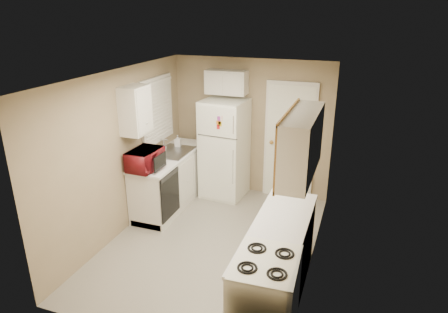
% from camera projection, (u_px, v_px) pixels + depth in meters
% --- Properties ---
extents(floor, '(3.80, 3.80, 0.00)m').
position_uv_depth(floor, '(212.00, 242.00, 5.76)').
color(floor, '#ABA598').
rests_on(floor, ground).
extents(ceiling, '(3.80, 3.80, 0.00)m').
position_uv_depth(ceiling, '(210.00, 75.00, 4.91)').
color(ceiling, white).
rests_on(ceiling, floor).
extents(wall_left, '(3.80, 3.80, 0.00)m').
position_uv_depth(wall_left, '(122.00, 153.00, 5.78)').
color(wall_left, tan).
rests_on(wall_left, floor).
extents(wall_right, '(3.80, 3.80, 0.00)m').
position_uv_depth(wall_right, '(318.00, 180.00, 4.89)').
color(wall_right, tan).
rests_on(wall_right, floor).
extents(wall_back, '(2.80, 2.80, 0.00)m').
position_uv_depth(wall_back, '(251.00, 128.00, 7.01)').
color(wall_back, tan).
rests_on(wall_back, floor).
extents(wall_front, '(2.80, 2.80, 0.00)m').
position_uv_depth(wall_front, '(136.00, 238.00, 3.66)').
color(wall_front, tan).
rests_on(wall_front, floor).
extents(left_counter, '(0.60, 1.80, 0.90)m').
position_uv_depth(left_counter, '(171.00, 180.00, 6.74)').
color(left_counter, silver).
rests_on(left_counter, floor).
extents(dishwasher, '(0.03, 0.58, 0.72)m').
position_uv_depth(dishwasher, '(170.00, 195.00, 6.10)').
color(dishwasher, black).
rests_on(dishwasher, floor).
extents(sink, '(0.54, 0.74, 0.16)m').
position_uv_depth(sink, '(174.00, 154.00, 6.73)').
color(sink, gray).
rests_on(sink, left_counter).
extents(microwave, '(0.57, 0.33, 0.37)m').
position_uv_depth(microwave, '(145.00, 160.00, 5.95)').
color(microwave, maroon).
rests_on(microwave, left_counter).
extents(soap_bottle, '(0.11, 0.11, 0.21)m').
position_uv_depth(soap_bottle, '(178.00, 141.00, 6.94)').
color(soap_bottle, white).
rests_on(soap_bottle, left_counter).
extents(window_blinds, '(0.10, 0.98, 1.08)m').
position_uv_depth(window_blinds, '(157.00, 110.00, 6.55)').
color(window_blinds, silver).
rests_on(window_blinds, wall_left).
extents(upper_cabinet_left, '(0.30, 0.45, 0.70)m').
position_uv_depth(upper_cabinet_left, '(135.00, 110.00, 5.71)').
color(upper_cabinet_left, silver).
rests_on(upper_cabinet_left, wall_left).
extents(refrigerator, '(0.77, 0.75, 1.73)m').
position_uv_depth(refrigerator, '(225.00, 149.00, 6.95)').
color(refrigerator, white).
rests_on(refrigerator, floor).
extents(cabinet_over_fridge, '(0.70, 0.30, 0.40)m').
position_uv_depth(cabinet_over_fridge, '(227.00, 82.00, 6.72)').
color(cabinet_over_fridge, silver).
rests_on(cabinet_over_fridge, wall_back).
extents(interior_door, '(0.86, 0.06, 2.08)m').
position_uv_depth(interior_door, '(289.00, 142.00, 6.82)').
color(interior_door, white).
rests_on(interior_door, floor).
extents(right_counter, '(0.60, 2.00, 0.90)m').
position_uv_depth(right_counter, '(276.00, 263.00, 4.55)').
color(right_counter, silver).
rests_on(right_counter, floor).
extents(stove, '(0.64, 0.78, 0.91)m').
position_uv_depth(stove, '(265.00, 300.00, 3.96)').
color(stove, white).
rests_on(stove, floor).
extents(upper_cabinet_right, '(0.30, 1.20, 0.70)m').
position_uv_depth(upper_cabinet_right, '(302.00, 144.00, 4.29)').
color(upper_cabinet_right, silver).
rests_on(upper_cabinet_right, wall_right).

